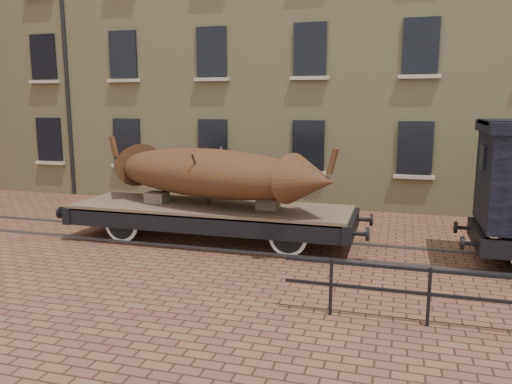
# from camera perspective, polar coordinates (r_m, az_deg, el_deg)

# --- Properties ---
(ground) EXTENTS (90.00, 90.00, 0.00)m
(ground) POSITION_cam_1_polar(r_m,az_deg,el_deg) (13.16, -2.35, -5.86)
(ground) COLOR brown
(warehouse_cream) EXTENTS (40.00, 10.19, 14.00)m
(warehouse_cream) POSITION_cam_1_polar(r_m,az_deg,el_deg) (22.27, 14.03, 18.56)
(warehouse_cream) COLOR tan
(warehouse_cream) RESTS_ON ground
(rail_track) EXTENTS (30.00, 1.52, 0.06)m
(rail_track) POSITION_cam_1_polar(r_m,az_deg,el_deg) (13.15, -2.35, -5.74)
(rail_track) COLOR #59595E
(rail_track) RESTS_ON ground
(flatcar_wagon) EXTENTS (8.27, 2.24, 1.25)m
(flatcar_wagon) POSITION_cam_1_polar(r_m,az_deg,el_deg) (13.19, -5.18, -2.37)
(flatcar_wagon) COLOR brown
(flatcar_wagon) RESTS_ON ground
(iron_boat) EXTENTS (7.12, 3.62, 1.70)m
(iron_boat) POSITION_cam_1_polar(r_m,az_deg,el_deg) (13.03, -5.50, 2.22)
(iron_boat) COLOR #552D0E
(iron_boat) RESTS_ON flatcar_wagon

